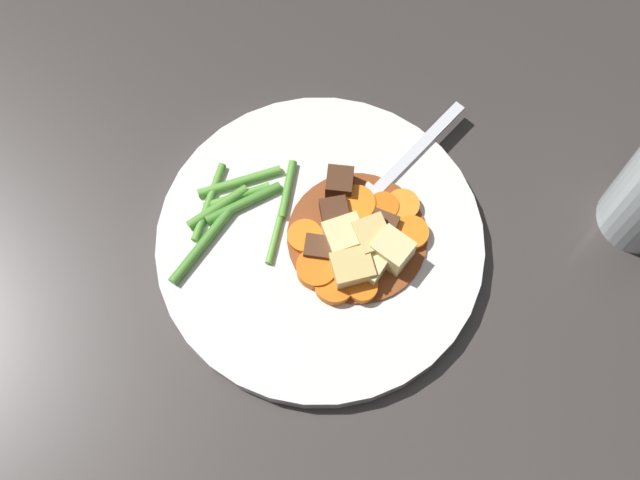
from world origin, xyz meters
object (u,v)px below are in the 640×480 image
at_px(carrot_slice_4, 305,235).
at_px(potato_chunk_0, 344,234).
at_px(carrot_slice_5, 362,288).
at_px(carrot_slice_7, 335,284).
at_px(carrot_slice_2, 403,206).
at_px(potato_chunk_3, 352,269).
at_px(carrot_slice_3, 356,205).
at_px(meat_chunk_0, 383,226).
at_px(carrot_slice_1, 313,268).
at_px(carrot_slice_6, 411,233).
at_px(meat_chunk_1, 340,183).
at_px(carrot_slice_0, 383,208).
at_px(meat_chunk_2, 334,213).
at_px(potato_chunk_1, 372,237).
at_px(potato_chunk_2, 370,269).
at_px(fork, 393,174).
at_px(dinner_plate, 320,244).
at_px(meat_chunk_3, 315,249).
at_px(potato_chunk_4, 392,251).

relative_size(carrot_slice_4, potato_chunk_0, 0.95).
relative_size(carrot_slice_5, carrot_slice_7, 0.74).
xyz_separation_m(carrot_slice_2, potato_chunk_3, (-0.04, -0.06, 0.01)).
bearing_deg(carrot_slice_3, meat_chunk_0, -36.53).
height_order(carrot_slice_1, potato_chunk_0, potato_chunk_0).
bearing_deg(carrot_slice_6, meat_chunk_1, 149.07).
bearing_deg(carrot_slice_3, carrot_slice_0, -0.35).
distance_m(carrot_slice_1, meat_chunk_1, 0.08).
bearing_deg(potato_chunk_0, meat_chunk_2, 117.36).
bearing_deg(carrot_slice_1, potato_chunk_1, 32.01).
xyz_separation_m(carrot_slice_6, meat_chunk_2, (-0.07, 0.01, 0.00)).
xyz_separation_m(carrot_slice_6, potato_chunk_2, (-0.03, -0.04, 0.01)).
height_order(carrot_slice_0, potato_chunk_3, potato_chunk_3).
relative_size(carrot_slice_3, meat_chunk_2, 1.46).
height_order(carrot_slice_2, fork, carrot_slice_2).
distance_m(carrot_slice_3, fork, 0.05).
distance_m(carrot_slice_7, meat_chunk_1, 0.09).
height_order(carrot_slice_2, carrot_slice_3, carrot_slice_3).
bearing_deg(carrot_slice_4, carrot_slice_1, -72.37).
xyz_separation_m(carrot_slice_0, meat_chunk_1, (-0.04, 0.02, 0.01)).
relative_size(carrot_slice_0, carrot_slice_2, 0.91).
bearing_deg(carrot_slice_3, carrot_slice_2, 4.83).
bearing_deg(carrot_slice_4, potato_chunk_1, -0.84).
xyz_separation_m(dinner_plate, carrot_slice_5, (0.04, -0.04, 0.01)).
height_order(carrot_slice_0, meat_chunk_1, meat_chunk_1).
relative_size(dinner_plate, carrot_slice_5, 10.98).
relative_size(potato_chunk_0, meat_chunk_3, 1.33).
bearing_deg(carrot_slice_2, carrot_slice_4, -156.89).
distance_m(carrot_slice_6, meat_chunk_1, 0.08).
bearing_deg(potato_chunk_0, potato_chunk_4, -16.88).
relative_size(dinner_plate, potato_chunk_4, 9.44).
distance_m(potato_chunk_1, meat_chunk_3, 0.05).
distance_m(meat_chunk_3, fork, 0.10).
distance_m(carrot_slice_6, potato_chunk_2, 0.05).
bearing_deg(meat_chunk_2, carrot_slice_1, -104.97).
distance_m(potato_chunk_2, fork, 0.10).
height_order(carrot_slice_3, carrot_slice_4, carrot_slice_3).
height_order(carrot_slice_3, carrot_slice_5, same).
xyz_separation_m(carrot_slice_6, potato_chunk_0, (-0.06, -0.01, 0.01)).
bearing_deg(carrot_slice_6, carrot_slice_1, -153.56).
bearing_deg(potato_chunk_3, carrot_slice_6, 40.08).
bearing_deg(meat_chunk_0, potato_chunk_4, -70.60).
distance_m(carrot_slice_6, potato_chunk_4, 0.03).
xyz_separation_m(carrot_slice_0, carrot_slice_3, (-0.02, 0.00, 0.00)).
bearing_deg(potato_chunk_1, fork, 77.51).
relative_size(carrot_slice_1, potato_chunk_0, 1.10).
xyz_separation_m(carrot_slice_4, fork, (0.07, 0.07, -0.00)).
bearing_deg(carrot_slice_2, potato_chunk_0, -144.50).
bearing_deg(carrot_slice_2, carrot_slice_7, -124.22).
distance_m(carrot_slice_2, potato_chunk_4, 0.05).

